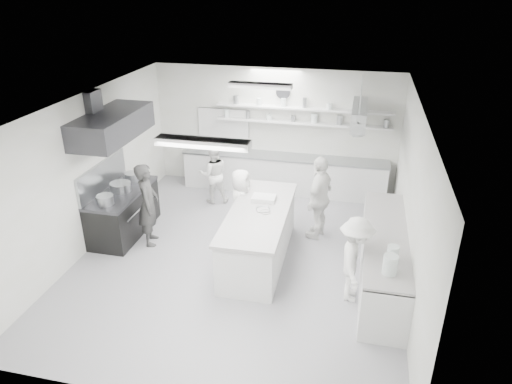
% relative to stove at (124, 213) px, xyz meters
% --- Properties ---
extents(floor, '(6.00, 7.00, 0.02)m').
position_rel_stove_xyz_m(floor, '(2.60, -0.40, -0.46)').
color(floor, '#A0A0A3').
rests_on(floor, ground).
extents(ceiling, '(6.00, 7.00, 0.02)m').
position_rel_stove_xyz_m(ceiling, '(2.60, -0.40, 2.56)').
color(ceiling, white).
rests_on(ceiling, wall_back).
extents(wall_back, '(6.00, 0.04, 3.00)m').
position_rel_stove_xyz_m(wall_back, '(2.60, 3.10, 1.05)').
color(wall_back, silver).
rests_on(wall_back, floor).
extents(wall_front, '(6.00, 0.04, 3.00)m').
position_rel_stove_xyz_m(wall_front, '(2.60, -3.90, 1.05)').
color(wall_front, silver).
rests_on(wall_front, floor).
extents(wall_left, '(0.04, 7.00, 3.00)m').
position_rel_stove_xyz_m(wall_left, '(-0.40, -0.40, 1.05)').
color(wall_left, silver).
rests_on(wall_left, floor).
extents(wall_right, '(0.04, 7.00, 3.00)m').
position_rel_stove_xyz_m(wall_right, '(5.60, -0.40, 1.05)').
color(wall_right, silver).
rests_on(wall_right, floor).
extents(stove, '(0.80, 1.80, 0.90)m').
position_rel_stove_xyz_m(stove, '(0.00, 0.00, 0.00)').
color(stove, black).
rests_on(stove, floor).
extents(exhaust_hood, '(0.85, 2.00, 0.50)m').
position_rel_stove_xyz_m(exhaust_hood, '(0.00, -0.00, 1.90)').
color(exhaust_hood, '#343439').
rests_on(exhaust_hood, wall_left).
extents(back_counter, '(5.00, 0.60, 0.92)m').
position_rel_stove_xyz_m(back_counter, '(2.90, 2.80, 0.01)').
color(back_counter, silver).
rests_on(back_counter, floor).
extents(shelf_lower, '(4.20, 0.26, 0.04)m').
position_rel_stove_xyz_m(shelf_lower, '(3.30, 2.97, 1.30)').
color(shelf_lower, silver).
rests_on(shelf_lower, wall_back).
extents(shelf_upper, '(4.20, 0.26, 0.04)m').
position_rel_stove_xyz_m(shelf_upper, '(3.30, 2.97, 1.65)').
color(shelf_upper, silver).
rests_on(shelf_upper, wall_back).
extents(pass_through_window, '(1.30, 0.04, 1.00)m').
position_rel_stove_xyz_m(pass_through_window, '(1.30, 3.08, 1.00)').
color(pass_through_window, black).
rests_on(pass_through_window, wall_back).
extents(wall_clock, '(0.32, 0.05, 0.32)m').
position_rel_stove_xyz_m(wall_clock, '(2.80, 3.06, 2.00)').
color(wall_clock, silver).
rests_on(wall_clock, wall_back).
extents(right_counter, '(0.74, 3.30, 0.94)m').
position_rel_stove_xyz_m(right_counter, '(5.25, -0.60, 0.02)').
color(right_counter, silver).
rests_on(right_counter, floor).
extents(pot_rack, '(0.30, 1.60, 0.40)m').
position_rel_stove_xyz_m(pot_rack, '(4.60, 2.00, 1.85)').
color(pot_rack, '#969A9E').
rests_on(pot_rack, ceiling).
extents(light_fixture_front, '(1.30, 0.25, 0.10)m').
position_rel_stove_xyz_m(light_fixture_front, '(2.60, -2.20, 2.49)').
color(light_fixture_front, silver).
rests_on(light_fixture_front, ceiling).
extents(light_fixture_rear, '(1.30, 0.25, 0.10)m').
position_rel_stove_xyz_m(light_fixture_rear, '(2.60, 1.40, 2.49)').
color(light_fixture_rear, silver).
rests_on(light_fixture_rear, ceiling).
extents(prep_island, '(1.02, 2.66, 0.98)m').
position_rel_stove_xyz_m(prep_island, '(2.96, -0.36, 0.04)').
color(prep_island, silver).
rests_on(prep_island, floor).
extents(stove_pot, '(0.42, 0.42, 0.23)m').
position_rel_stove_xyz_m(stove_pot, '(0.00, 0.02, 0.57)').
color(stove_pot, '#969A9E').
rests_on(stove_pot, stove).
extents(cook_stove, '(0.58, 0.72, 1.71)m').
position_rel_stove_xyz_m(cook_stove, '(0.70, -0.25, 0.40)').
color(cook_stove, '#343434').
rests_on(cook_stove, floor).
extents(cook_back, '(0.84, 0.75, 1.42)m').
position_rel_stove_xyz_m(cook_back, '(1.39, 1.84, 0.26)').
color(cook_back, white).
rests_on(cook_back, floor).
extents(cook_island_left, '(0.50, 0.74, 1.47)m').
position_rel_stove_xyz_m(cook_island_left, '(2.43, 0.42, 0.29)').
color(cook_island_left, white).
rests_on(cook_island_left, floor).
extents(cook_island_right, '(0.72, 1.11, 1.76)m').
position_rel_stove_xyz_m(cook_island_right, '(3.98, 0.76, 0.43)').
color(cook_island_right, white).
rests_on(cook_island_right, floor).
extents(cook_right, '(0.57, 0.98, 1.50)m').
position_rel_stove_xyz_m(cook_right, '(4.75, -1.19, 0.30)').
color(cook_right, white).
rests_on(cook_right, floor).
extents(bowl_island_a, '(0.32, 0.32, 0.06)m').
position_rel_stove_xyz_m(bowl_island_a, '(3.03, -0.29, 0.56)').
color(bowl_island_a, '#969A9E').
rests_on(bowl_island_a, prep_island).
extents(bowl_island_b, '(0.21, 0.21, 0.06)m').
position_rel_stove_xyz_m(bowl_island_b, '(3.10, -0.38, 0.56)').
color(bowl_island_b, silver).
rests_on(bowl_island_b, prep_island).
extents(bowl_right, '(0.28, 0.28, 0.05)m').
position_rel_stove_xyz_m(bowl_right, '(5.28, -1.49, 0.52)').
color(bowl_right, silver).
rests_on(bowl_right, right_counter).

